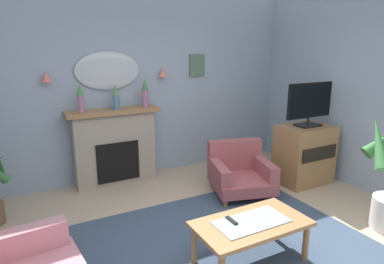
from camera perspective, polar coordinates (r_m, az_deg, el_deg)
name	(u,v)px	position (r m, az deg, el deg)	size (l,w,h in m)	color
floor	(227,264)	(3.62, 6.03, -21.42)	(6.39, 6.20, 0.10)	tan
wall_back	(135,86)	(5.36, -9.72, 7.70)	(6.39, 0.10, 2.90)	#8C9EB2
patterned_rug	(217,248)	(3.72, 4.23, -19.18)	(3.20, 2.40, 0.01)	#38475B
fireplace	(115,147)	(5.21, -12.98, -2.58)	(1.36, 0.36, 1.16)	gray
mantel_vase_left	(80,97)	(4.92, -18.50, 5.63)	(0.10, 0.10, 0.40)	#9E6084
mantel_vase_centre	(116,97)	(5.03, -12.84, 5.88)	(0.10, 0.10, 0.37)	#4C7093
mantel_vase_right	(145,93)	(5.16, -8.02, 6.63)	(0.10, 0.10, 0.42)	#9E6084
wall_mirror	(108,71)	(5.14, -14.14, 10.08)	(0.96, 0.06, 0.56)	#B2BCC6
wall_sconce_left	(46,77)	(4.95, -23.61, 8.59)	(0.14, 0.14, 0.14)	#D17066
wall_sconce_right	(163,72)	(5.37, -5.02, 10.09)	(0.14, 0.14, 0.14)	#D17066
framed_picture	(197,65)	(5.70, 0.84, 11.30)	(0.28, 0.03, 0.36)	#4C6B56
coffee_table	(251,227)	(3.37, 10.03, -15.67)	(1.10, 0.60, 0.45)	olive
tv_remote	(231,221)	(3.31, 6.75, -14.79)	(0.04, 0.16, 0.02)	black
armchair_near_fireplace	(239,171)	(4.92, 8.07, -6.66)	(1.00, 1.01, 0.71)	#934C51
tv_cabinet	(304,154)	(5.43, 18.56, -3.60)	(0.80, 0.57, 0.90)	olive
tv_flatscreen	(310,103)	(5.24, 19.42, 4.65)	(0.84, 0.24, 0.65)	black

